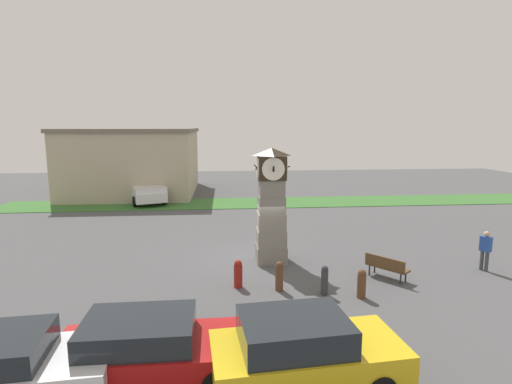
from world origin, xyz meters
name	(u,v)px	position (x,y,z in m)	size (l,w,h in m)	color
ground_plane	(253,259)	(0.00, 0.00, 0.00)	(69.61, 69.61, 0.00)	#4C4C4F
clock_tower	(271,207)	(0.75, -0.34, 2.37)	(1.53, 1.53, 4.87)	gray
bollard_near_tower	(362,283)	(3.32, -4.32, 0.51)	(0.29, 0.29, 1.00)	brown
bollard_mid_row	(325,280)	(2.14, -3.96, 0.53)	(0.25, 0.25, 1.04)	#333338
bollard_far_row	(279,276)	(0.64, -3.46, 0.54)	(0.28, 0.28, 1.06)	brown
bollard_end_row	(238,273)	(-0.79, -3.06, 0.52)	(0.31, 0.31, 1.02)	maroon
car_near_tower	(150,346)	(-3.04, -8.06, 0.74)	(4.55, 2.12, 1.45)	#A51111
car_by_building	(303,350)	(0.41, -8.66, 0.82)	(4.44, 2.36, 1.62)	gold
pickup_truck	(146,190)	(-7.05, 13.90, 0.93)	(3.85, 5.78, 1.85)	silver
bench	(386,266)	(4.85, -2.78, 0.52)	(1.42, 1.58, 0.90)	brown
pedestrian_near_bench	(485,248)	(9.15, -2.26, 0.93)	(0.39, 0.46, 1.63)	#3F3F47
warehouse_blue_far	(135,161)	(-8.72, 18.48, 2.78)	(10.49, 11.17, 5.55)	#B7A88E
grass_verge_far	(285,202)	(3.49, 12.76, 0.02)	(41.77, 4.21, 0.04)	#386B2D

